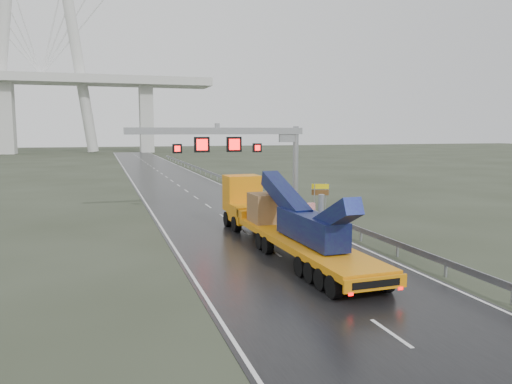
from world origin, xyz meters
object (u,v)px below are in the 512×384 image
object	(u,v)px
heavy_haul_truck	(276,217)
exit_sign_pair	(320,192)
sign_gantry	(242,145)
striped_barrier	(310,210)

from	to	relation	value
heavy_haul_truck	exit_sign_pair	xyz separation A→B (m)	(7.57, 10.18, 0.02)
heavy_haul_truck	exit_sign_pair	distance (m)	12.69
sign_gantry	heavy_haul_truck	size ratio (longest dim) A/B	0.79
heavy_haul_truck	striped_barrier	xyz separation A→B (m)	(5.91, 8.35, -1.14)
heavy_haul_truck	sign_gantry	bearing A→B (deg)	81.87
heavy_haul_truck	striped_barrier	world-z (taller)	heavy_haul_truck
heavy_haul_truck	exit_sign_pair	bearing A→B (deg)	51.74
sign_gantry	striped_barrier	distance (m)	7.85
heavy_haul_truck	striped_barrier	bearing A→B (deg)	53.07
sign_gantry	striped_barrier	world-z (taller)	sign_gantry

